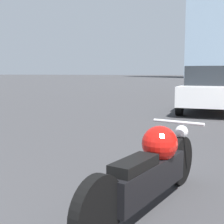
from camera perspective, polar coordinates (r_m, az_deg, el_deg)
The scene contains 2 objects.
motorcycle at distance 3.20m, azimuth 7.14°, elevation -10.23°, with size 0.72×2.26×0.80m.
parked_car_white at distance 11.26m, azimuth 17.20°, elevation 3.99°, with size 1.89×4.02×1.57m.
Camera 1 is at (3.87, 0.44, 1.35)m, focal length 50.00 mm.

